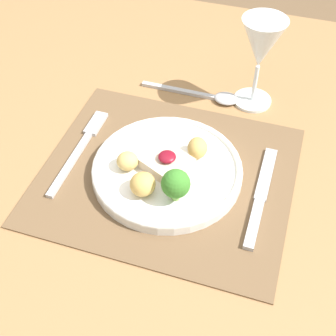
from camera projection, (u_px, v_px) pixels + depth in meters
dining_table at (167, 206)px, 0.85m from camera, size 1.27×1.20×0.75m
placemat at (167, 175)px, 0.79m from camera, size 0.42×0.36×0.00m
dinner_plate at (167, 171)px, 0.77m from camera, size 0.25×0.25×0.07m
fork at (82, 145)px, 0.83m from camera, size 0.02×0.22×0.01m
knife at (259, 202)px, 0.74m from camera, size 0.02×0.22×0.01m
spoon at (212, 96)px, 0.92m from camera, size 0.20×0.04×0.01m
wine_glass_near at (261, 47)px, 0.83m from camera, size 0.08×0.08×0.18m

